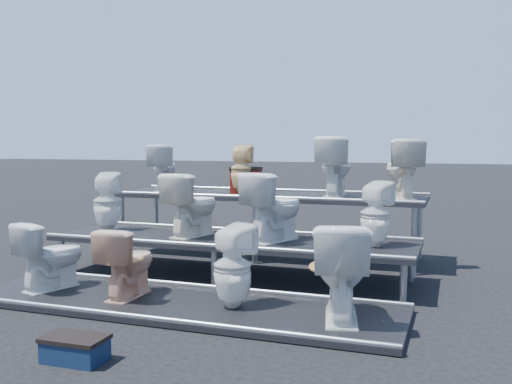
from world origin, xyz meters
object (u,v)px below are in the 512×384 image
(toilet_5, at_px, (192,205))
(red_crate, at_px, (246,181))
(step_stool, at_px, (75,351))
(toilet_4, at_px, (107,202))
(toilet_3, at_px, (341,270))
(toilet_7, at_px, (376,214))
(toilet_10, at_px, (334,167))
(toilet_0, at_px, (51,255))
(toilet_8, at_px, (163,168))
(toilet_9, at_px, (241,169))
(toilet_11, at_px, (402,169))
(toilet_2, at_px, (233,266))
(toilet_6, at_px, (274,207))
(toilet_1, at_px, (128,262))

(toilet_5, distance_m, red_crate, 1.46)
(step_stool, bearing_deg, toilet_4, 118.69)
(toilet_3, xyz_separation_m, toilet_7, (0.11, 1.30, 0.33))
(toilet_10, bearing_deg, toilet_7, 115.04)
(toilet_5, bearing_deg, toilet_0, 65.89)
(toilet_10, bearing_deg, toilet_5, 38.89)
(toilet_8, relative_size, step_stool, 1.56)
(toilet_8, bearing_deg, toilet_0, 74.29)
(red_crate, bearing_deg, toilet_9, -115.86)
(toilet_7, relative_size, red_crate, 1.58)
(toilet_10, xyz_separation_m, step_stool, (-1.02, -4.04, -1.17))
(toilet_11, bearing_deg, toilet_9, -18.75)
(toilet_2, relative_size, step_stool, 1.78)
(toilet_5, relative_size, toilet_6, 0.97)
(toilet_4, distance_m, toilet_7, 3.30)
(toilet_3, distance_m, toilet_5, 2.43)
(step_stool, bearing_deg, toilet_5, 97.08)
(toilet_2, distance_m, toilet_3, 0.99)
(red_crate, bearing_deg, toilet_4, -151.09)
(toilet_7, relative_size, toilet_8, 1.04)
(toilet_1, height_order, toilet_7, toilet_7)
(toilet_1, relative_size, red_crate, 1.56)
(toilet_7, xyz_separation_m, toilet_8, (-3.22, 1.30, 0.39))
(toilet_0, relative_size, toilet_3, 0.84)
(toilet_6, distance_m, toilet_9, 1.62)
(toilet_5, height_order, toilet_11, toilet_11)
(toilet_0, distance_m, toilet_8, 2.72)
(toilet_8, relative_size, red_crate, 1.52)
(toilet_10, relative_size, toilet_11, 1.05)
(toilet_3, height_order, toilet_9, toilet_9)
(toilet_3, relative_size, toilet_10, 1.08)
(toilet_0, relative_size, toilet_5, 0.94)
(toilet_1, xyz_separation_m, toilet_2, (1.10, 0.00, 0.04))
(toilet_9, height_order, toilet_11, toilet_11)
(toilet_4, height_order, red_crate, toilet_4)
(toilet_11, bearing_deg, toilet_10, -18.75)
(toilet_3, relative_size, step_stool, 1.95)
(toilet_5, bearing_deg, toilet_4, 12.74)
(step_stool, bearing_deg, toilet_10, 74.65)
(toilet_8, distance_m, step_stool, 4.45)
(toilet_3, xyz_separation_m, toilet_9, (-1.90, 2.60, 0.72))
(toilet_2, bearing_deg, red_crate, -51.41)
(toilet_7, height_order, toilet_9, toilet_9)
(toilet_10, bearing_deg, toilet_1, 56.64)
(toilet_3, relative_size, toilet_5, 1.12)
(toilet_11, bearing_deg, red_crate, -22.66)
(toilet_0, xyz_separation_m, toilet_11, (3.25, 2.60, 0.82))
(toilet_2, bearing_deg, toilet_11, -95.01)
(toilet_1, bearing_deg, toilet_2, 179.17)
(toilet_1, relative_size, toilet_7, 0.98)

